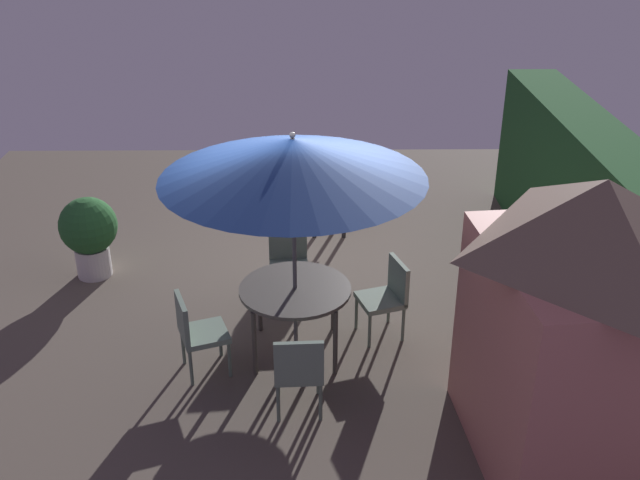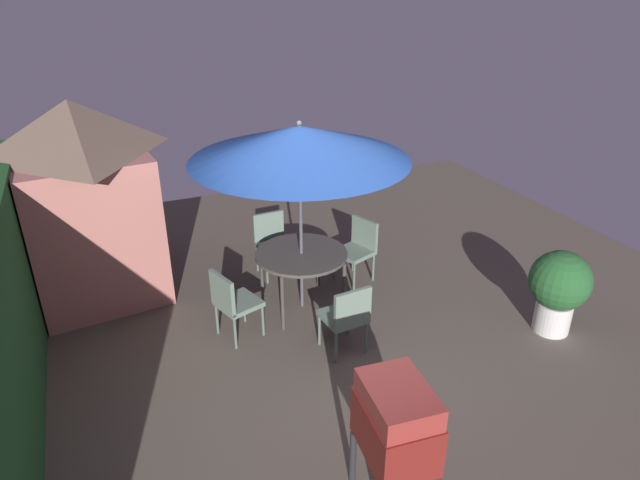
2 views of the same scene
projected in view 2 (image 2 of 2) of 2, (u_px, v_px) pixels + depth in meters
ground_plane at (334, 348)px, 6.62m from camera, size 11.00×11.00×0.00m
garden_shed at (85, 198)px, 7.31m from camera, size 2.14×1.85×2.63m
patio_table at (301, 257)px, 7.14m from camera, size 1.18×1.18×0.79m
patio_umbrella at (299, 143)px, 6.48m from camera, size 2.63×2.63×2.50m
bbq_grill at (396, 424)px, 4.37m from camera, size 0.74×0.56×1.20m
chair_near_shed at (272, 240)px, 8.08m from camera, size 0.49×0.48×0.90m
chair_far_side at (232, 300)px, 6.60m from camera, size 0.58×0.58×0.90m
chair_toward_hedge at (347, 315)px, 6.33m from camera, size 0.50×0.50×0.90m
chair_toward_house at (358, 246)px, 7.90m from camera, size 0.59×0.60×0.90m
potted_plant_by_shed at (559, 286)px, 6.70m from camera, size 0.73×0.73×1.07m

